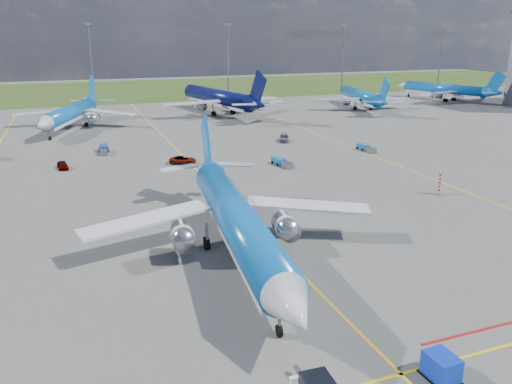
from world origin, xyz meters
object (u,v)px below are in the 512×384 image
object	(u,v)px
uld_container	(441,367)
service_car_a	(63,165)
service_car_b	(183,160)
baggage_tug_c	(104,150)
baggage_tug_e	(366,148)
main_airliner	(238,257)
warning_post	(440,183)
baggage_tug_w	(282,163)
bg_jet_nnw	(72,129)
service_car_c	(284,138)
bg_jet_n	(218,113)
bg_jet_ene	(442,101)
bg_jet_ne	(360,108)

from	to	relation	value
uld_container	service_car_a	xyz separation A→B (m)	(-20.88, 59.36, -0.18)
service_car_b	baggage_tug_c	size ratio (longest dim) A/B	0.83
baggage_tug_e	main_airliner	bearing A→B (deg)	-138.50
warning_post	baggage_tug_w	distance (m)	24.25
warning_post	baggage_tug_c	distance (m)	54.89
bg_jet_nnw	service_car_b	world-z (taller)	bg_jet_nnw
uld_container	baggage_tug_w	size ratio (longest dim) A/B	0.40
service_car_c	uld_container	bearing A→B (deg)	-81.46
warning_post	bg_jet_n	world-z (taller)	bg_jet_n
bg_jet_nnw	baggage_tug_e	xyz separation A→B (m)	(47.85, -40.80, 0.47)
bg_jet_nnw	main_airliner	world-z (taller)	main_airliner
bg_jet_nnw	baggage_tug_e	distance (m)	62.89
bg_jet_nnw	main_airliner	size ratio (longest dim) A/B	0.95
main_airliner	baggage_tug_c	xyz separation A→B (m)	(-8.30, 48.10, 0.53)
bg_jet_ene	service_car_c	bearing A→B (deg)	11.23
service_car_b	baggage_tug_w	world-z (taller)	service_car_b
service_car_a	bg_jet_ne	bearing A→B (deg)	20.38
bg_jet_n	bg_jet_ene	distance (m)	72.27
service_car_c	baggage_tug_w	world-z (taller)	service_car_c
warning_post	main_airliner	bearing A→B (deg)	-163.69
bg_jet_ne	main_airliner	size ratio (longest dim) A/B	0.93
warning_post	bg_jet_ene	bearing A→B (deg)	49.65
bg_jet_nnw	service_car_a	world-z (taller)	bg_jet_nnw
service_car_b	service_car_c	world-z (taller)	service_car_c
service_car_b	baggage_tug_e	bearing A→B (deg)	-73.86
service_car_a	bg_jet_ene	bearing A→B (deg)	15.55
bg_jet_n	service_car_a	bearing A→B (deg)	38.45
bg_jet_nnw	uld_container	size ratio (longest dim) A/B	19.40
baggage_tug_c	bg_jet_nnw	bearing A→B (deg)	104.23
main_airliner	service_car_b	size ratio (longest dim) A/B	9.24
bg_jet_ne	service_car_a	distance (m)	86.90
warning_post	baggage_tug_c	xyz separation A→B (m)	(-38.27, 39.33, -0.97)
service_car_a	service_car_b	size ratio (longest dim) A/B	0.82
warning_post	service_car_a	world-z (taller)	warning_post
service_car_b	baggage_tug_e	distance (m)	32.12
warning_post	bg_jet_ne	size ratio (longest dim) A/B	0.08
bg_jet_ne	baggage_tug_c	size ratio (longest dim) A/B	7.20
warning_post	bg_jet_n	xyz separation A→B (m)	(-7.20, 75.56, -1.50)
bg_jet_nnw	uld_container	xyz separation A→B (m)	(18.89, -94.66, 0.77)
bg_jet_ne	main_airliner	world-z (taller)	main_airliner
bg_jet_ene	service_car_a	size ratio (longest dim) A/B	10.55
bg_jet_nnw	service_car_a	size ratio (longest dim) A/B	10.73
bg_jet_nnw	main_airliner	xyz separation A→B (m)	(12.96, -74.35, 0.00)
warning_post	baggage_tug_c	size ratio (longest dim) A/B	0.59
bg_jet_n	baggage_tug_w	distance (m)	55.43
bg_jet_ene	baggage_tug_c	bearing A→B (deg)	1.86
bg_jet_n	uld_container	xyz separation A→B (m)	(-16.84, -104.63, 0.77)
bg_jet_n	service_car_a	xyz separation A→B (m)	(-37.71, -45.27, 0.59)
warning_post	baggage_tug_c	world-z (taller)	warning_post
bg_jet_nnw	main_airliner	distance (m)	75.47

